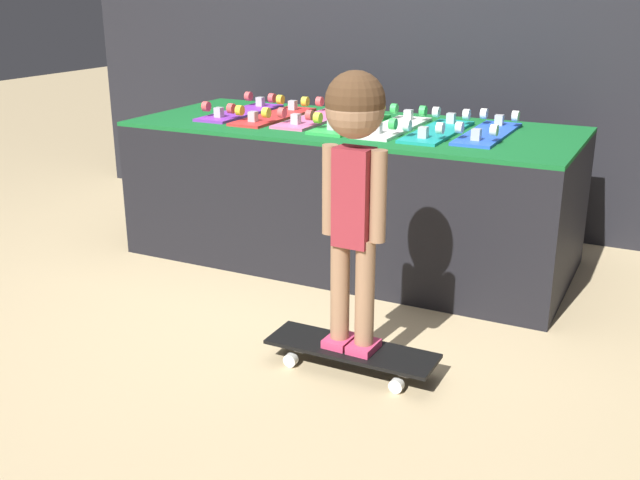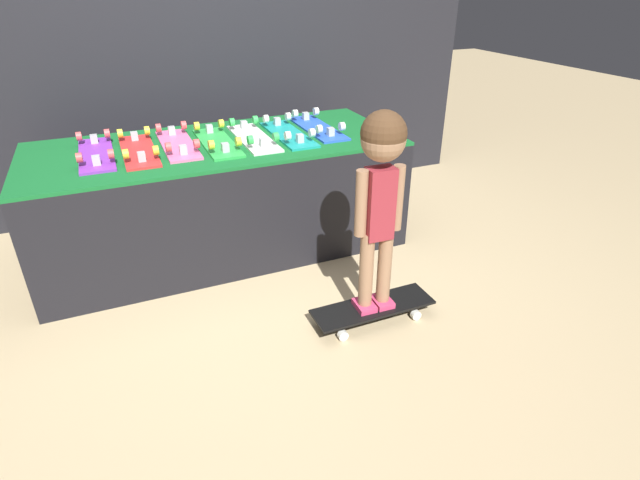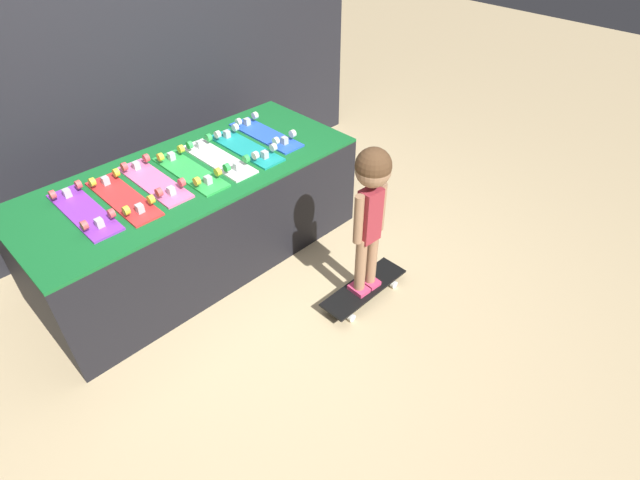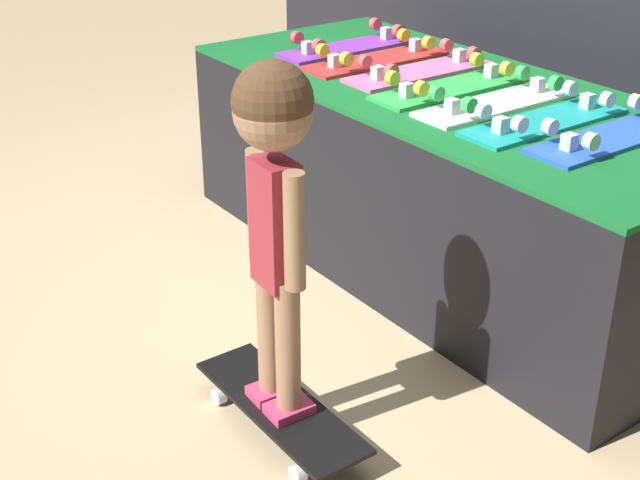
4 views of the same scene
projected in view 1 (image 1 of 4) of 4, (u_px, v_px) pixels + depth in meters
The scene contains 11 objects.
ground_plane at pixel (300, 295), 3.54m from camera, with size 16.00×16.00×0.00m, color tan.
display_rack at pixel (352, 193), 3.92m from camera, with size 2.25×0.96×0.72m.
skateboard_purple_on_rack at pixel (241, 111), 4.11m from camera, with size 0.19×0.64×0.09m.
skateboard_red_on_rack at pixel (274, 115), 3.99m from camera, with size 0.19×0.64×0.09m.
skateboard_pink_on_rack at pixel (315, 117), 3.92m from camera, with size 0.19×0.64×0.09m.
skateboard_green_on_rack at pixel (351, 122), 3.78m from camera, with size 0.19×0.64×0.09m.
skateboard_white_on_rack at pixel (393, 125), 3.68m from camera, with size 0.19×0.64×0.09m.
skateboard_teal_on_rack at pixel (438, 129), 3.58m from camera, with size 0.19×0.64×0.09m.
skateboard_blue_on_rack at pixel (488, 131), 3.53m from camera, with size 0.19×0.64×0.09m.
skateboard_on_floor at pixel (351, 351), 2.84m from camera, with size 0.66×0.20×0.09m.
child at pixel (354, 161), 2.60m from camera, with size 0.25×0.21×1.03m.
Camera 1 is at (1.54, -2.88, 1.39)m, focal length 42.00 mm.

